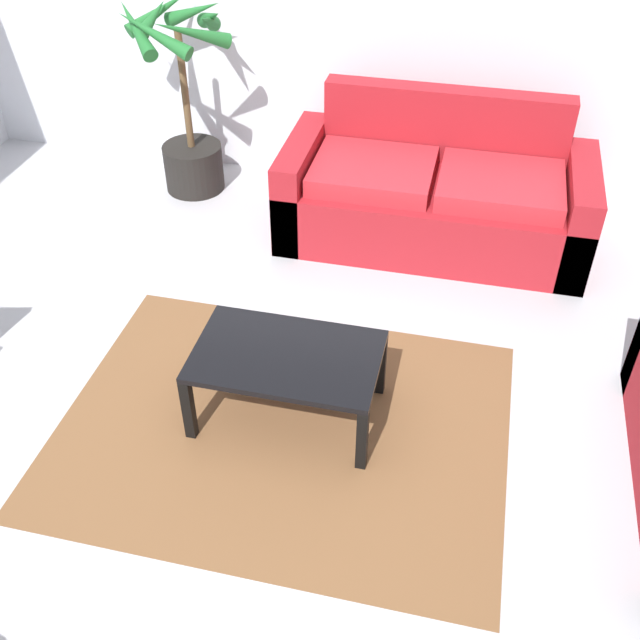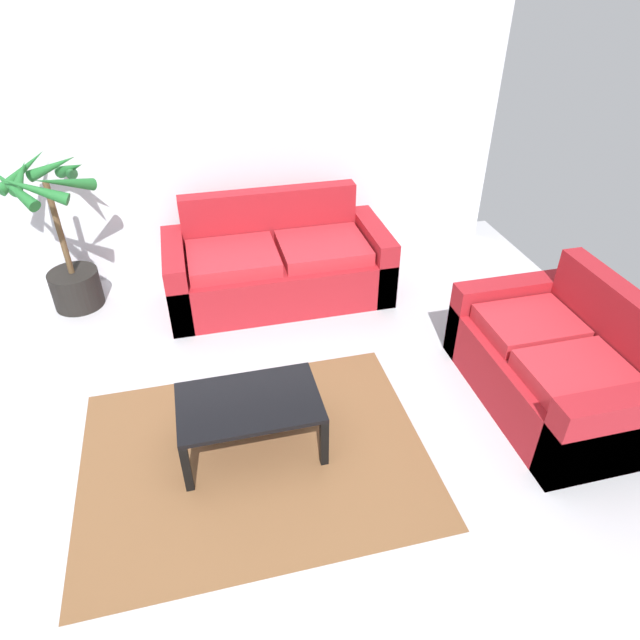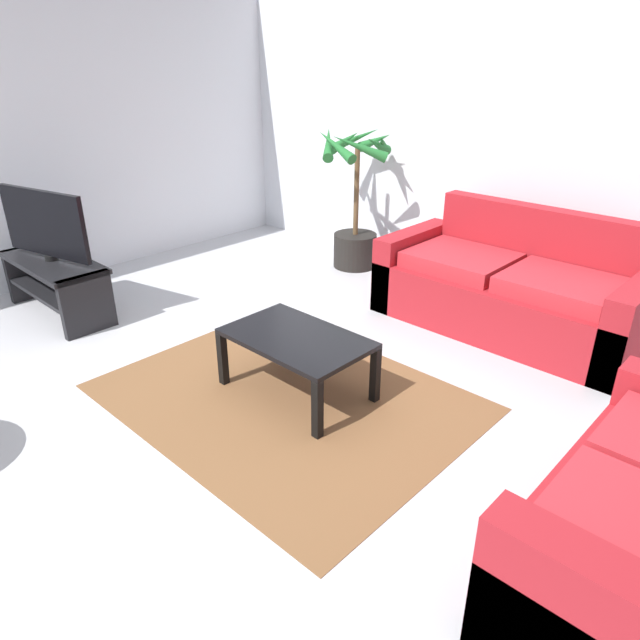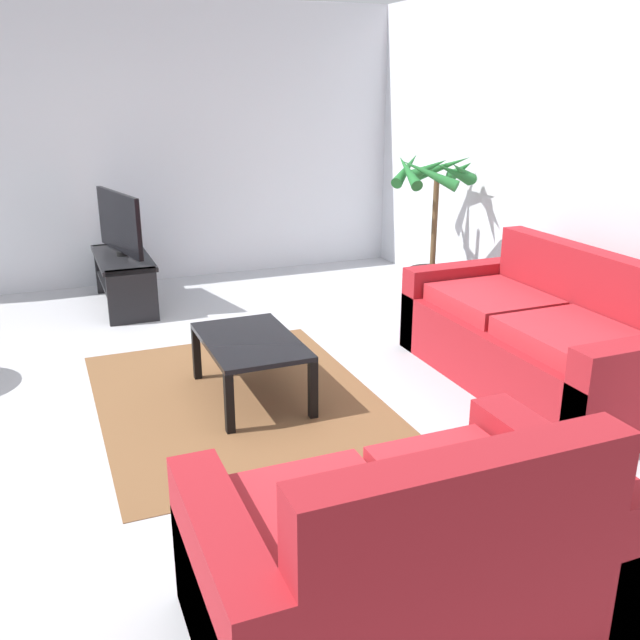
{
  "view_description": "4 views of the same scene",
  "coord_description": "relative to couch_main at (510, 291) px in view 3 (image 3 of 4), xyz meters",
  "views": [
    {
      "loc": [
        0.88,
        -2.05,
        2.76
      ],
      "look_at": [
        0.24,
        0.69,
        0.45
      ],
      "focal_mm": 41.66,
      "sensor_mm": 36.0,
      "label": 1
    },
    {
      "loc": [
        -0.06,
        -2.15,
        2.81
      ],
      "look_at": [
        0.69,
        0.88,
        0.64
      ],
      "focal_mm": 31.53,
      "sensor_mm": 36.0,
      "label": 2
    },
    {
      "loc": [
        2.38,
        -1.71,
        1.97
      ],
      "look_at": [
        0.15,
        0.66,
        0.45
      ],
      "focal_mm": 32.03,
      "sensor_mm": 36.0,
      "label": 3
    },
    {
      "loc": [
        4.1,
        -0.67,
        1.92
      ],
      "look_at": [
        0.7,
        0.71,
        0.67
      ],
      "focal_mm": 39.18,
      "sensor_mm": 36.0,
      "label": 4
    }
  ],
  "objects": [
    {
      "name": "area_rug",
      "position": [
        -0.51,
        -1.92,
        -0.3
      ],
      "size": [
        2.2,
        1.7,
        0.01
      ],
      "primitive_type": "cube",
      "color": "brown",
      "rests_on": "ground"
    },
    {
      "name": "potted_palm",
      "position": [
        -1.79,
        0.26,
        0.27
      ],
      "size": [
        0.82,
        0.81,
        1.36
      ],
      "color": "black",
      "rests_on": "ground"
    },
    {
      "name": "tv",
      "position": [
        -2.82,
        -2.3,
        0.46
      ],
      "size": [
        0.91,
        0.25,
        0.56
      ],
      "color": "black",
      "rests_on": "tv_stand"
    },
    {
      "name": "couch_main",
      "position": [
        0.0,
        0.0,
        0.0
      ],
      "size": [
        1.97,
        0.9,
        0.9
      ],
      "color": "maroon",
      "rests_on": "ground"
    },
    {
      "name": "ground_plane",
      "position": [
        -0.64,
        -2.28,
        -0.3
      ],
      "size": [
        6.6,
        6.6,
        0.0
      ],
      "primitive_type": "plane",
      "color": "#B2B2B7"
    },
    {
      "name": "tv_stand",
      "position": [
        -2.82,
        -2.3,
        0.0
      ],
      "size": [
        1.1,
        0.45,
        0.47
      ],
      "color": "black",
      "rests_on": "ground"
    },
    {
      "name": "wall_back",
      "position": [
        -0.64,
        0.72,
        1.05
      ],
      "size": [
        6.0,
        0.06,
        2.7
      ],
      "primitive_type": "cube",
      "color": "silver",
      "rests_on": "ground"
    },
    {
      "name": "coffee_table",
      "position": [
        -0.51,
        -1.82,
        0.04
      ],
      "size": [
        0.9,
        0.56,
        0.4
      ],
      "color": "black",
      "rests_on": "ground"
    }
  ]
}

